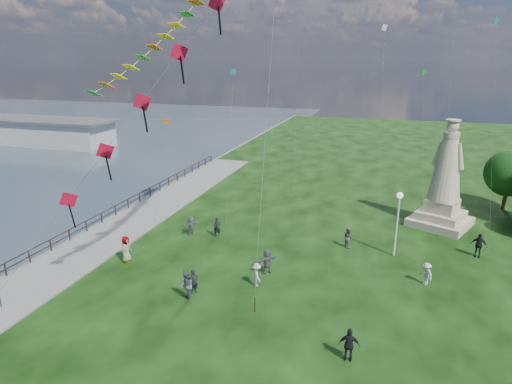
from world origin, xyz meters
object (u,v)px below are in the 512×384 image
(person_10, at_px, (126,249))
(person_11, at_px, (267,261))
(person_2, at_px, (257,275))
(statue, at_px, (444,187))
(lamppost, at_px, (398,211))
(person_1, at_px, (186,286))
(person_3, at_px, (349,345))
(person_8, at_px, (426,274))
(person_5, at_px, (191,226))
(person_7, at_px, (348,238))
(person_0, at_px, (194,281))
(pier_pavilion, at_px, (35,131))
(person_9, at_px, (479,245))
(person_6, at_px, (217,227))

(person_10, xyz_separation_m, person_11, (9.93, 1.29, -0.09))
(person_2, bearing_deg, person_11, -42.79)
(statue, distance_m, lamppost, 8.36)
(person_1, xyz_separation_m, person_3, (9.67, -2.51, -0.08))
(statue, height_order, person_2, statue)
(person_1, relative_size, person_2, 1.25)
(person_1, bearing_deg, person_10, -155.63)
(person_8, bearing_deg, person_5, -136.95)
(person_5, xyz_separation_m, person_7, (12.42, 1.36, -0.01))
(person_3, relative_size, person_10, 0.91)
(person_0, xyz_separation_m, person_3, (9.64, -3.42, 0.09))
(person_2, distance_m, person_11, 1.79)
(pier_pavilion, height_order, person_0, pier_pavilion)
(person_3, distance_m, person_9, 16.17)
(lamppost, xyz_separation_m, person_0, (-11.64, -9.10, -2.71))
(person_2, distance_m, person_9, 16.54)
(lamppost, height_order, person_9, lamppost)
(person_10, bearing_deg, person_2, -97.25)
(person_1, relative_size, person_11, 1.10)
(person_1, distance_m, person_5, 10.03)
(statue, bearing_deg, person_8, -74.90)
(person_8, distance_m, person_9, 6.62)
(lamppost, distance_m, person_3, 12.95)
(pier_pavilion, xyz_separation_m, lamppost, (59.96, -29.01, 1.64))
(person_7, xyz_separation_m, person_8, (5.30, -4.23, -0.05))
(statue, xyz_separation_m, lamppost, (-3.73, -7.48, 0.06))
(person_5, bearing_deg, person_3, -109.92)
(person_0, bearing_deg, person_6, 55.53)
(person_6, relative_size, person_7, 1.03)
(person_2, xyz_separation_m, person_3, (6.25, -5.40, 0.11))
(person_8, bearing_deg, person_7, -166.35)
(pier_pavilion, relative_size, person_1, 15.94)
(person_9, bearing_deg, person_6, -158.84)
(pier_pavilion, bearing_deg, person_0, -38.26)
(statue, relative_size, person_3, 5.26)
(person_3, height_order, person_11, person_3)
(person_1, xyz_separation_m, person_5, (-4.12, 9.15, -0.15))
(person_7, height_order, person_8, person_7)
(person_2, relative_size, person_5, 0.95)
(pier_pavilion, xyz_separation_m, person_10, (41.94, -35.64, -0.89))
(person_6, distance_m, person_7, 10.31)
(pier_pavilion, xyz_separation_m, person_9, (65.72, -27.35, -0.94))
(person_7, bearing_deg, statue, -81.49)
(person_1, xyz_separation_m, person_9, (17.43, 11.68, -0.04))
(statue, xyz_separation_m, person_7, (-7.09, -6.99, -2.64))
(statue, xyz_separation_m, person_6, (-17.35, -8.08, -2.62))
(person_2, distance_m, person_7, 9.04)
(pier_pavilion, relative_size, statue, 3.31)
(person_9, distance_m, person_11, 15.52)
(person_2, bearing_deg, person_0, 82.57)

